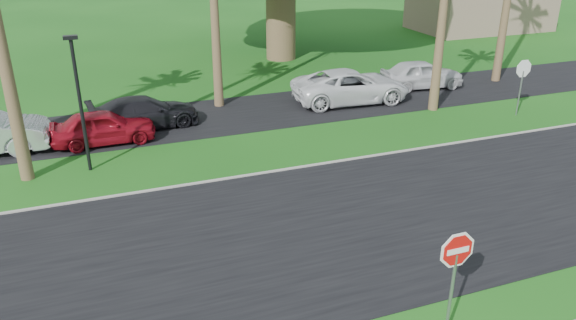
% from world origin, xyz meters
% --- Properties ---
extents(ground, '(120.00, 120.00, 0.00)m').
position_xyz_m(ground, '(0.00, 0.00, 0.00)').
color(ground, '#134A12').
rests_on(ground, ground).
extents(road, '(120.00, 8.00, 0.02)m').
position_xyz_m(road, '(0.00, 2.00, 0.01)').
color(road, black).
rests_on(road, ground).
extents(parking_strip, '(120.00, 5.00, 0.02)m').
position_xyz_m(parking_strip, '(0.00, 12.50, 0.01)').
color(parking_strip, black).
rests_on(parking_strip, ground).
extents(curb, '(120.00, 0.12, 0.06)m').
position_xyz_m(curb, '(0.00, 6.05, 0.03)').
color(curb, gray).
rests_on(curb, ground).
extents(stop_sign_near, '(1.05, 0.07, 2.62)m').
position_xyz_m(stop_sign_near, '(0.50, -3.00, 1.77)').
color(stop_sign_near, gray).
rests_on(stop_sign_near, ground).
extents(stop_sign_far, '(1.05, 0.07, 2.62)m').
position_xyz_m(stop_sign_far, '(12.00, 8.00, 1.77)').
color(stop_sign_far, gray).
rests_on(stop_sign_far, ground).
extents(streetlight_right, '(0.45, 0.25, 4.64)m').
position_xyz_m(streetlight_right, '(-6.00, 8.50, 2.65)').
color(streetlight_right, black).
rests_on(streetlight_right, ground).
extents(building_far, '(10.00, 6.00, 3.00)m').
position_xyz_m(building_far, '(24.00, 26.00, 1.50)').
color(building_far, gray).
rests_on(building_far, ground).
extents(car_red, '(3.89, 1.59, 1.32)m').
position_xyz_m(car_red, '(-5.33, 10.91, 0.66)').
color(car_red, maroon).
rests_on(car_red, ground).
extents(car_dark, '(4.61, 2.19, 1.30)m').
position_xyz_m(car_dark, '(-3.61, 12.17, 0.65)').
color(car_dark, black).
rests_on(car_dark, ground).
extents(car_minivan, '(5.70, 2.96, 1.53)m').
position_xyz_m(car_minivan, '(5.96, 12.31, 0.77)').
color(car_minivan, white).
rests_on(car_minivan, ground).
extents(car_pickup, '(4.39, 2.16, 1.44)m').
position_xyz_m(car_pickup, '(10.42, 13.19, 0.72)').
color(car_pickup, silver).
rests_on(car_pickup, ground).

